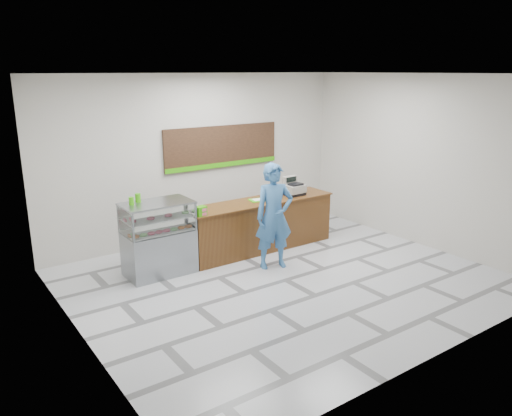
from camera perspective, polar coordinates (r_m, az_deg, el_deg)
floor at (r=8.85m, az=3.43°, el=-8.22°), size 7.00×7.00×0.00m
back_wall at (r=10.76m, az=-6.45°, el=5.74°), size 7.00×0.00×7.00m
ceiling at (r=8.11m, az=3.84°, el=15.06°), size 7.00×7.00×0.00m
sales_counter at (r=10.14m, az=0.46°, el=-1.94°), size 3.26×0.76×1.03m
display_case at (r=9.04m, az=-11.07°, el=-3.38°), size 1.22×0.72×1.33m
menu_board at (r=10.97m, az=-3.85°, el=6.96°), size 2.80×0.06×0.90m
cash_register at (r=10.47m, az=4.23°, el=2.29°), size 0.41×0.43×0.38m
card_terminal at (r=10.14m, az=2.52°, el=1.17°), size 0.12×0.17×0.04m
serving_tray at (r=10.00m, az=0.27°, el=0.92°), size 0.38×0.31×0.02m
napkin_box at (r=9.27m, az=-7.32°, el=-0.01°), size 0.17×0.17×0.13m
straw_cup at (r=9.27m, az=-7.31°, el=-0.03°), size 0.09×0.09×0.13m
promo_box at (r=8.98m, az=-6.32°, el=-0.36°), size 0.22×0.17×0.17m
donut_decal at (r=10.01m, az=0.54°, el=0.90°), size 0.17×0.17×0.00m
green_cup_left at (r=8.77m, az=-14.06°, el=0.78°), size 0.09×0.09×0.14m
green_cup_right at (r=8.93m, az=-13.34°, el=1.14°), size 0.10×0.10×0.15m
customer at (r=9.11m, az=2.08°, el=-0.94°), size 0.82×0.66×1.96m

